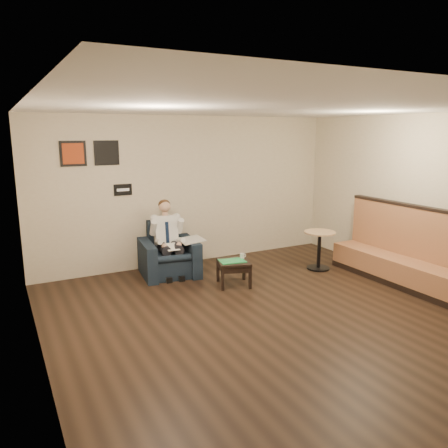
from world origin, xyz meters
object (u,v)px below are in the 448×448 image
smartphone (235,258)px  banquette (400,245)px  side_table (234,273)px  green_folder (232,261)px  coffee_mug (242,256)px  seated_man (170,242)px  armchair (169,250)px  cafe_table (319,250)px

smartphone → banquette: size_ratio=0.05×
side_table → green_folder: bearing=-164.0°
side_table → coffee_mug: 0.32m
seated_man → coffee_mug: size_ratio=14.37×
armchair → green_folder: 1.25m
seated_man → coffee_mug: seated_man is taller
armchair → seated_man: (-0.01, -0.12, 0.17)m
side_table → cafe_table: 1.83m
coffee_mug → cafe_table: cafe_table is taller
seated_man → coffee_mug: bearing=-34.0°
seated_man → green_folder: size_ratio=3.03×
smartphone → green_folder: bearing=-104.0°
armchair → seated_man: bearing=-90.0°
green_folder → cafe_table: (1.85, 0.03, -0.07)m
cafe_table → green_folder: bearing=-179.0°
green_folder → smartphone: 0.18m
banquette → side_table: bearing=154.9°
armchair → side_table: 1.28m
armchair → banquette: (3.27, -2.19, 0.19)m
coffee_mug → armchair: bearing=134.6°
smartphone → cafe_table: size_ratio=0.18×
seated_man → cafe_table: seated_man is taller
smartphone → coffee_mug: bearing=-7.1°
coffee_mug → banquette: bearing=-28.0°
green_folder → cafe_table: bearing=1.0°
green_folder → cafe_table: 1.86m
green_folder → banquette: bearing=-24.6°
cafe_table → smartphone: bearing=176.5°
armchair → banquette: size_ratio=0.38×
banquette → smartphone: bearing=151.7°
armchair → cafe_table: bearing=-13.9°
green_folder → cafe_table: size_ratio=0.58×
coffee_mug → banquette: 2.64m
side_table → cafe_table: size_ratio=0.71×
side_table → green_folder: (-0.03, -0.01, 0.21)m
seated_man → green_folder: bearing=-43.7°
cafe_table → armchair: bearing=159.0°
seated_man → cafe_table: 2.74m
armchair → coffee_mug: armchair is taller
armchair → smartphone: (0.84, -0.88, -0.04)m
coffee_mug → smartphone: 0.13m
armchair → cafe_table: armchair is taller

